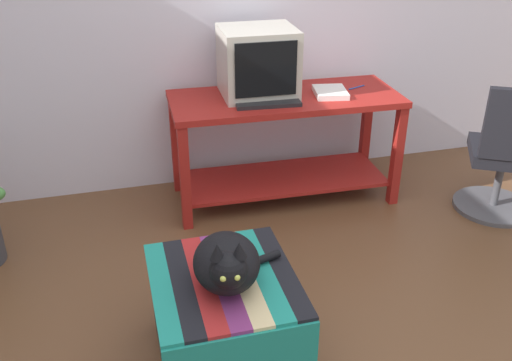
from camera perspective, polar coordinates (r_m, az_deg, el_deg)
name	(u,v)px	position (r m, az deg, el deg)	size (l,w,h in m)	color
desk	(285,129)	(3.78, 2.87, 5.11)	(1.49, 0.64, 0.73)	maroon
tv_monitor	(258,63)	(3.66, 0.20, 11.69)	(0.48, 0.43, 0.42)	#BCB7A8
keyboard	(268,103)	(3.53, 1.18, 7.75)	(0.40, 0.15, 0.02)	black
book	(330,92)	(3.74, 7.44, 8.74)	(0.20, 0.24, 0.04)	white
ottoman_with_blanket	(225,319)	(2.60, -3.12, -13.68)	(0.61, 0.69, 0.45)	#4C4238
cat	(227,263)	(2.35, -2.90, -8.25)	(0.43, 0.41, 0.29)	black
office_chair	(505,160)	(3.94, 23.61, 1.92)	(0.57, 0.57, 0.89)	#4C4C51
pen	(357,87)	(3.90, 10.01, 9.15)	(0.01, 0.01, 0.14)	#2351B2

